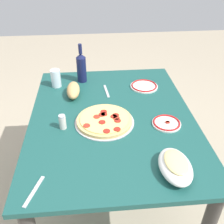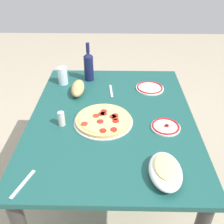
% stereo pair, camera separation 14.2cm
% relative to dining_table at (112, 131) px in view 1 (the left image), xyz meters
% --- Properties ---
extents(ground_plane, '(8.00, 8.00, 0.00)m').
position_rel_dining_table_xyz_m(ground_plane, '(0.00, 0.00, -0.64)').
color(ground_plane, tan).
rests_on(ground_plane, ground).
extents(dining_table, '(1.28, 0.99, 0.76)m').
position_rel_dining_table_xyz_m(dining_table, '(0.00, 0.00, 0.00)').
color(dining_table, '#194C47').
rests_on(dining_table, ground).
extents(pepperoni_pizza, '(0.35, 0.35, 0.03)m').
position_rel_dining_table_xyz_m(pepperoni_pizza, '(0.06, -0.05, 0.13)').
color(pepperoni_pizza, '#B7B7BC').
rests_on(pepperoni_pizza, dining_table).
extents(baked_pasta_dish, '(0.24, 0.15, 0.08)m').
position_rel_dining_table_xyz_m(baked_pasta_dish, '(0.48, 0.25, 0.16)').
color(baked_pasta_dish, white).
rests_on(baked_pasta_dish, dining_table).
extents(wine_bottle, '(0.07, 0.07, 0.29)m').
position_rel_dining_table_xyz_m(wine_bottle, '(-0.48, -0.18, 0.23)').
color(wine_bottle, '#141942').
rests_on(wine_bottle, dining_table).
extents(water_glass, '(0.07, 0.07, 0.13)m').
position_rel_dining_table_xyz_m(water_glass, '(-0.41, -0.37, 0.18)').
color(water_glass, silver).
rests_on(water_glass, dining_table).
extents(side_plate_near, '(0.20, 0.20, 0.02)m').
position_rel_dining_table_xyz_m(side_plate_near, '(-0.34, 0.26, 0.13)').
color(side_plate_near, white).
rests_on(side_plate_near, dining_table).
extents(side_plate_far, '(0.17, 0.17, 0.02)m').
position_rel_dining_table_xyz_m(side_plate_far, '(0.11, 0.31, 0.13)').
color(side_plate_far, white).
rests_on(side_plate_far, dining_table).
extents(bread_loaf, '(0.21, 0.09, 0.08)m').
position_rel_dining_table_xyz_m(bread_loaf, '(-0.27, -0.24, 0.16)').
color(bread_loaf, tan).
rests_on(bread_loaf, dining_table).
extents(spice_shaker, '(0.04, 0.04, 0.09)m').
position_rel_dining_table_xyz_m(spice_shaker, '(0.09, -0.29, 0.16)').
color(spice_shaker, silver).
rests_on(spice_shaker, dining_table).
extents(fork_left, '(0.17, 0.07, 0.00)m').
position_rel_dining_table_xyz_m(fork_left, '(0.53, -0.39, 0.12)').
color(fork_left, '#B7B7BC').
rests_on(fork_left, dining_table).
extents(fork_right, '(0.17, 0.03, 0.00)m').
position_rel_dining_table_xyz_m(fork_right, '(-0.30, -0.01, 0.12)').
color(fork_right, '#B7B7BC').
rests_on(fork_right, dining_table).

